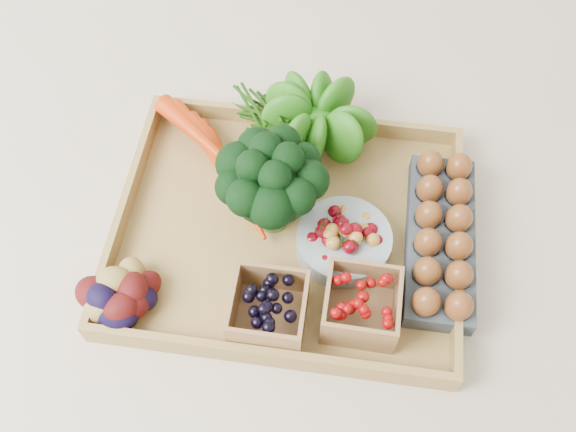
# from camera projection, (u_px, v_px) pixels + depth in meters

# --- Properties ---
(ground) EXTENTS (4.00, 4.00, 0.00)m
(ground) POSITION_uv_depth(u_px,v_px,m) (288.00, 235.00, 1.06)
(ground) COLOR beige
(ground) RESTS_ON ground
(tray) EXTENTS (0.55, 0.45, 0.01)m
(tray) POSITION_uv_depth(u_px,v_px,m) (288.00, 233.00, 1.05)
(tray) COLOR #A48244
(tray) RESTS_ON ground
(carrots) EXTENTS (0.24, 0.17, 0.06)m
(carrots) POSITION_uv_depth(u_px,v_px,m) (222.00, 161.00, 1.08)
(carrots) COLOR #C23107
(carrots) RESTS_ON tray
(lettuce) EXTENTS (0.13, 0.13, 0.13)m
(lettuce) POSITION_uv_depth(u_px,v_px,m) (315.00, 116.00, 1.09)
(lettuce) COLOR #25510C
(lettuce) RESTS_ON tray
(broccoli) EXTENTS (0.17, 0.17, 0.13)m
(broccoli) POSITION_uv_depth(u_px,v_px,m) (272.00, 198.00, 1.00)
(broccoli) COLOR black
(broccoli) RESTS_ON tray
(cherry_bowl) EXTENTS (0.15, 0.15, 0.04)m
(cherry_bowl) POSITION_uv_depth(u_px,v_px,m) (344.00, 242.00, 1.01)
(cherry_bowl) COLOR #8C9EA5
(cherry_bowl) RESTS_ON tray
(egg_carton) EXTENTS (0.10, 0.30, 0.03)m
(egg_carton) POSITION_uv_depth(u_px,v_px,m) (440.00, 240.00, 1.02)
(egg_carton) COLOR #394049
(egg_carton) RESTS_ON tray
(potatoes) EXTENTS (0.15, 0.15, 0.08)m
(potatoes) POSITION_uv_depth(u_px,v_px,m) (117.00, 294.00, 0.94)
(potatoes) COLOR #380909
(potatoes) RESTS_ON tray
(punnet_blackberry) EXTENTS (0.11, 0.11, 0.07)m
(punnet_blackberry) POSITION_uv_depth(u_px,v_px,m) (269.00, 309.00, 0.93)
(punnet_blackberry) COLOR black
(punnet_blackberry) RESTS_ON tray
(punnet_raspberry) EXTENTS (0.11, 0.11, 0.07)m
(punnet_raspberry) POSITION_uv_depth(u_px,v_px,m) (361.00, 305.00, 0.94)
(punnet_raspberry) COLOR #750505
(punnet_raspberry) RESTS_ON tray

